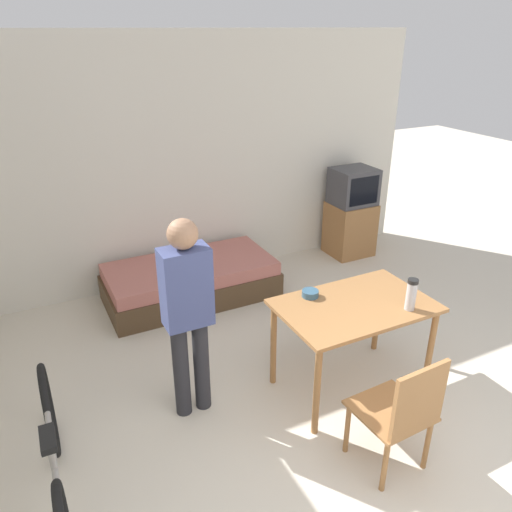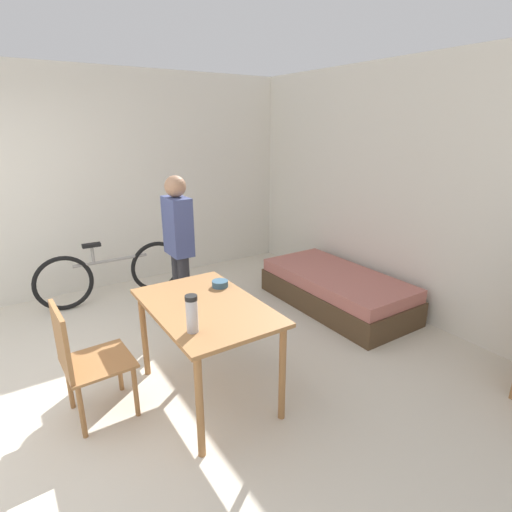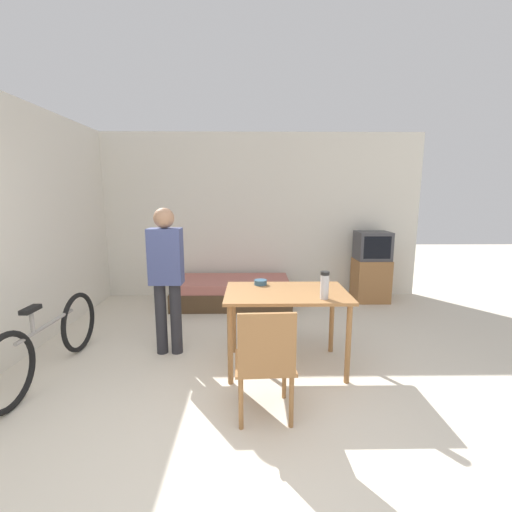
{
  "view_description": "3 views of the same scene",
  "coord_description": "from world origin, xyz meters",
  "px_view_note": "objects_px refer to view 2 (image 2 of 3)",
  "views": [
    {
      "loc": [
        -1.77,
        -1.18,
        2.71
      ],
      "look_at": [
        -0.17,
        2.0,
        1.07
      ],
      "focal_mm": 35.0,
      "sensor_mm": 36.0,
      "label": 1
    },
    {
      "loc": [
        2.84,
        0.28,
        2.04
      ],
      "look_at": [
        0.14,
        2.05,
        0.98
      ],
      "focal_mm": 28.0,
      "sensor_mm": 36.0,
      "label": 2
    },
    {
      "loc": [
        0.06,
        -1.77,
        1.7
      ],
      "look_at": [
        0.12,
        2.29,
        0.98
      ],
      "focal_mm": 24.0,
      "sensor_mm": 36.0,
      "label": 3
    }
  ],
  "objects_px": {
    "bicycle": "(112,274)",
    "dining_table": "(206,317)",
    "thermos_flask": "(192,312)",
    "mate_bowl": "(220,284)",
    "daybed": "(336,290)",
    "wooden_chair": "(82,357)",
    "person_standing": "(179,242)"
  },
  "relations": [
    {
      "from": "person_standing",
      "to": "mate_bowl",
      "type": "relative_size",
      "value": 11.94
    },
    {
      "from": "wooden_chair",
      "to": "person_standing",
      "type": "bearing_deg",
      "value": 130.6
    },
    {
      "from": "wooden_chair",
      "to": "bicycle",
      "type": "distance_m",
      "value": 2.14
    },
    {
      "from": "mate_bowl",
      "to": "daybed",
      "type": "bearing_deg",
      "value": 102.92
    },
    {
      "from": "dining_table",
      "to": "mate_bowl",
      "type": "relative_size",
      "value": 8.98
    },
    {
      "from": "person_standing",
      "to": "dining_table",
      "type": "bearing_deg",
      "value": -14.37
    },
    {
      "from": "dining_table",
      "to": "mate_bowl",
      "type": "height_order",
      "value": "mate_bowl"
    },
    {
      "from": "dining_table",
      "to": "thermos_flask",
      "type": "xyz_separation_m",
      "value": [
        0.32,
        -0.24,
        0.24
      ]
    },
    {
      "from": "dining_table",
      "to": "wooden_chair",
      "type": "height_order",
      "value": "wooden_chair"
    },
    {
      "from": "bicycle",
      "to": "person_standing",
      "type": "distance_m",
      "value": 1.26
    },
    {
      "from": "dining_table",
      "to": "mate_bowl",
      "type": "distance_m",
      "value": 0.38
    },
    {
      "from": "daybed",
      "to": "bicycle",
      "type": "bearing_deg",
      "value": -127.13
    },
    {
      "from": "daybed",
      "to": "person_standing",
      "type": "bearing_deg",
      "value": -109.55
    },
    {
      "from": "dining_table",
      "to": "wooden_chair",
      "type": "distance_m",
      "value": 0.9
    },
    {
      "from": "daybed",
      "to": "bicycle",
      "type": "xyz_separation_m",
      "value": [
        -1.61,
        -2.13,
        0.13
      ]
    },
    {
      "from": "person_standing",
      "to": "mate_bowl",
      "type": "bearing_deg",
      "value": -3.54
    },
    {
      "from": "thermos_flask",
      "to": "mate_bowl",
      "type": "bearing_deg",
      "value": 138.34
    },
    {
      "from": "mate_bowl",
      "to": "person_standing",
      "type": "bearing_deg",
      "value": 176.46
    },
    {
      "from": "daybed",
      "to": "wooden_chair",
      "type": "relative_size",
      "value": 2.02
    },
    {
      "from": "dining_table",
      "to": "person_standing",
      "type": "height_order",
      "value": "person_standing"
    },
    {
      "from": "bicycle",
      "to": "mate_bowl",
      "type": "xyz_separation_m",
      "value": [
        2.01,
        0.4,
        0.47
      ]
    },
    {
      "from": "dining_table",
      "to": "bicycle",
      "type": "height_order",
      "value": "dining_table"
    },
    {
      "from": "daybed",
      "to": "mate_bowl",
      "type": "xyz_separation_m",
      "value": [
        0.4,
        -1.73,
        0.6
      ]
    },
    {
      "from": "bicycle",
      "to": "dining_table",
      "type": "bearing_deg",
      "value": 3.71
    },
    {
      "from": "daybed",
      "to": "mate_bowl",
      "type": "height_order",
      "value": "mate_bowl"
    },
    {
      "from": "bicycle",
      "to": "mate_bowl",
      "type": "distance_m",
      "value": 2.1
    },
    {
      "from": "person_standing",
      "to": "bicycle",
      "type": "bearing_deg",
      "value": -155.63
    },
    {
      "from": "person_standing",
      "to": "thermos_flask",
      "type": "height_order",
      "value": "person_standing"
    },
    {
      "from": "wooden_chair",
      "to": "thermos_flask",
      "type": "bearing_deg",
      "value": 47.37
    },
    {
      "from": "wooden_chair",
      "to": "person_standing",
      "type": "xyz_separation_m",
      "value": [
        -1.0,
        1.16,
        0.41
      ]
    },
    {
      "from": "thermos_flask",
      "to": "bicycle",
      "type": "bearing_deg",
      "value": 177.81
    },
    {
      "from": "dining_table",
      "to": "person_standing",
      "type": "bearing_deg",
      "value": 165.63
    }
  ]
}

